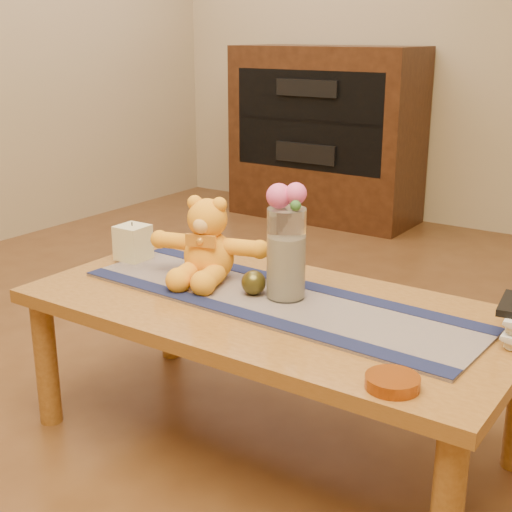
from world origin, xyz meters
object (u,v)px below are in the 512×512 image
Objects in this scene: teddy_bear at (208,240)px; bronze_ball at (254,283)px; tv_remote at (510,304)px; amber_dish at (392,382)px; pillar_candle at (133,242)px; book_bottom at (508,330)px; glass_vase at (286,254)px.

bronze_ball is (0.20, -0.05, -0.08)m from teddy_bear.
bronze_ball is at bearing -175.92° from tv_remote.
tv_remote is (0.88, 0.09, -0.04)m from teddy_bear.
teddy_bear reaches higher than amber_dish.
pillar_candle reaches higher than book_bottom.
tv_remote is 1.34× the size of amber_dish.
bronze_ball reaches higher than book_bottom.
tv_remote is at bearing 4.29° from pillar_candle.
bronze_ball is 0.60× the size of amber_dish.
pillar_candle is at bearing 162.85° from amber_dish.
pillar_candle reaches higher than amber_dish.
glass_vase is 0.13m from bronze_ball.
bronze_ball is 0.32× the size of book_bottom.
teddy_bear is 0.89m from book_bottom.
pillar_candle is 0.52× the size of book_bottom.
glass_vase reaches higher than pillar_candle.
amber_dish is (1.08, -0.33, -0.05)m from pillar_candle.
book_bottom is at bearing 90.00° from tv_remote.
pillar_candle is 0.61m from glass_vase.
glass_vase reaches higher than book_bottom.
amber_dish is at bearing -34.00° from glass_vase.
teddy_bear reaches higher than pillar_candle.
teddy_bear is at bearing -0.61° from pillar_candle.
amber_dish is at bearing -116.26° from book_bottom.
book_bottom is at bearing 74.21° from amber_dish.
teddy_bear is 1.37× the size of glass_vase.
pillar_candle is 1.20m from tv_remote.
tv_remote reaches higher than bronze_ball.
book_bottom is (1.20, 0.10, -0.06)m from pillar_candle.
pillar_candle is 0.96× the size of amber_dish.
tv_remote reaches higher than amber_dish.
pillar_candle is at bearing 174.30° from book_bottom.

